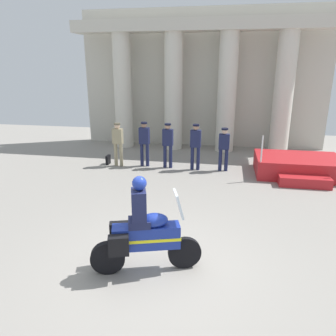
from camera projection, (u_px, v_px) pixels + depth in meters
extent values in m
plane|color=gray|center=(156.00, 267.00, 6.28)|extent=(28.00, 28.00, 0.00)
cube|color=beige|center=(202.00, 80.00, 15.22)|extent=(11.46, 0.30, 6.27)
cylinder|color=beige|center=(123.00, 92.00, 15.06)|extent=(0.83, 0.83, 5.15)
cylinder|color=beige|center=(173.00, 93.00, 14.65)|extent=(0.83, 0.83, 5.15)
cylinder|color=beige|center=(227.00, 94.00, 14.24)|extent=(0.83, 0.83, 5.15)
cylinder|color=beige|center=(283.00, 95.00, 13.82)|extent=(0.83, 0.83, 5.15)
cube|color=beige|center=(202.00, 25.00, 13.59)|extent=(11.46, 1.03, 0.50)
cube|color=#B21E23|center=(298.00, 166.00, 11.55)|extent=(2.93, 1.98, 0.66)
cube|color=#B21E23|center=(304.00, 182.00, 10.44)|extent=(1.61, 0.50, 0.33)
cylinder|color=silver|center=(262.00, 149.00, 10.70)|extent=(0.05, 0.05, 0.90)
cylinder|color=gray|center=(116.00, 155.00, 12.56)|extent=(0.13, 0.13, 0.89)
cylinder|color=gray|center=(121.00, 155.00, 12.52)|extent=(0.13, 0.13, 0.89)
cube|color=gray|center=(118.00, 136.00, 12.32)|extent=(0.39, 0.24, 0.58)
sphere|color=beige|center=(117.00, 126.00, 12.20)|extent=(0.21, 0.21, 0.21)
cylinder|color=brown|center=(117.00, 124.00, 12.18)|extent=(0.24, 0.24, 0.06)
cylinder|color=#191E42|center=(142.00, 155.00, 12.55)|extent=(0.13, 0.13, 0.89)
cylinder|color=#191E42|center=(147.00, 155.00, 12.51)|extent=(0.13, 0.13, 0.89)
cube|color=#191E42|center=(144.00, 136.00, 12.31)|extent=(0.39, 0.24, 0.62)
sphere|color=#997056|center=(144.00, 125.00, 12.18)|extent=(0.21, 0.21, 0.21)
cylinder|color=black|center=(144.00, 123.00, 12.16)|extent=(0.24, 0.24, 0.06)
cylinder|color=#191E42|center=(165.00, 156.00, 12.35)|extent=(0.13, 0.13, 0.87)
cylinder|color=#191E42|center=(171.00, 157.00, 12.31)|extent=(0.13, 0.13, 0.87)
cube|color=#191E42|center=(168.00, 137.00, 12.10)|extent=(0.39, 0.24, 0.62)
sphere|color=tan|center=(168.00, 126.00, 11.98)|extent=(0.21, 0.21, 0.21)
cylinder|color=black|center=(168.00, 124.00, 11.96)|extent=(0.24, 0.24, 0.06)
cylinder|color=#191E42|center=(192.00, 158.00, 12.10)|extent=(0.13, 0.13, 0.87)
cylinder|color=#191E42|center=(198.00, 159.00, 12.06)|extent=(0.13, 0.13, 0.87)
cube|color=#191E42|center=(196.00, 139.00, 11.85)|extent=(0.39, 0.24, 0.63)
sphere|color=tan|center=(196.00, 127.00, 11.72)|extent=(0.21, 0.21, 0.21)
cylinder|color=black|center=(196.00, 125.00, 11.70)|extent=(0.24, 0.24, 0.06)
cylinder|color=#191E42|center=(220.00, 160.00, 11.98)|extent=(0.13, 0.13, 0.83)
cylinder|color=#191E42|center=(226.00, 160.00, 11.94)|extent=(0.13, 0.13, 0.83)
cube|color=#191E42|center=(224.00, 142.00, 11.75)|extent=(0.39, 0.24, 0.56)
sphere|color=beige|center=(225.00, 131.00, 11.64)|extent=(0.21, 0.21, 0.21)
cylinder|color=black|center=(225.00, 129.00, 11.61)|extent=(0.24, 0.24, 0.06)
cylinder|color=black|center=(185.00, 253.00, 6.17)|extent=(0.64, 0.29, 0.64)
cylinder|color=black|center=(108.00, 258.00, 6.00)|extent=(0.65, 0.32, 0.64)
cube|color=navy|center=(146.00, 236.00, 5.97)|extent=(1.28, 0.67, 0.44)
ellipsoid|color=navy|center=(154.00, 220.00, 5.89)|extent=(0.59, 0.46, 0.26)
cube|color=yellow|center=(146.00, 237.00, 5.97)|extent=(1.30, 0.69, 0.06)
cube|color=silver|center=(179.00, 204.00, 5.85)|extent=(0.27, 0.43, 0.47)
cube|color=black|center=(119.00, 231.00, 6.16)|extent=(0.40, 0.28, 0.36)
cube|color=black|center=(119.00, 245.00, 5.66)|extent=(0.40, 0.28, 0.36)
cube|color=#191E42|center=(139.00, 223.00, 5.87)|extent=(0.48, 0.44, 0.14)
cube|color=#191E42|center=(139.00, 205.00, 5.76)|extent=(0.36, 0.42, 0.56)
sphere|color=navy|center=(139.00, 183.00, 5.64)|extent=(0.26, 0.26, 0.26)
cube|color=black|center=(108.00, 160.00, 12.83)|extent=(0.10, 0.32, 0.36)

